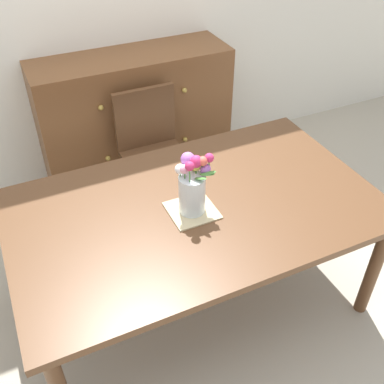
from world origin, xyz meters
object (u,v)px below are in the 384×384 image
(dining_table, at_px, (196,216))
(flower_vase, at_px, (193,185))
(dresser, at_px, (136,120))
(chair_far, at_px, (152,147))

(dining_table, height_order, flower_vase, flower_vase)
(dresser, bearing_deg, dining_table, -95.70)
(dining_table, bearing_deg, chair_far, 83.61)
(dresser, xyz_separation_m, flower_vase, (-0.16, -1.35, 0.38))
(flower_vase, bearing_deg, chair_far, 82.04)
(chair_far, height_order, flower_vase, flower_vase)
(chair_far, distance_m, dresser, 0.43)
(chair_far, bearing_deg, dining_table, 83.61)
(dining_table, xyz_separation_m, dresser, (0.13, 1.33, -0.15))
(chair_far, xyz_separation_m, dresser, (0.03, 0.43, -0.02))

